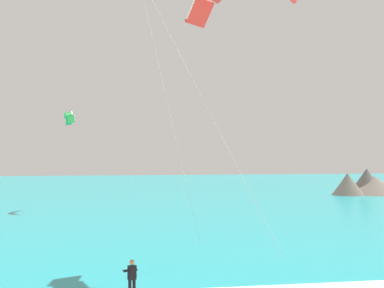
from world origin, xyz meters
The scene contains 4 objects.
sea centered at (0.00, 71.91, 0.10)m, with size 200.00×120.00×0.20m, color teal.
kitesurfer centered at (-1.36, 13.55, 0.94)m, with size 0.66×0.65×1.69m.
kite_distant centered at (-7.16, 46.51, 10.33)m, with size 1.45×4.00×1.46m.
headland_right centered at (34.79, 60.06, 1.68)m, with size 11.49×8.61×4.07m.
Camera 1 is at (-2.01, -7.21, 6.19)m, focal length 44.90 mm.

